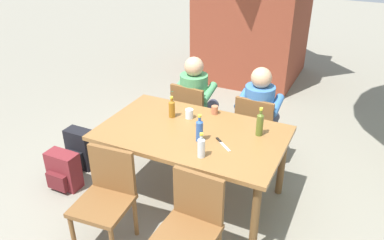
% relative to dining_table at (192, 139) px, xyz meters
% --- Properties ---
extents(ground_plane, '(24.00, 24.00, 0.00)m').
position_rel_dining_table_xyz_m(ground_plane, '(0.00, 0.00, -0.69)').
color(ground_plane, gray).
extents(dining_table, '(1.73, 1.06, 0.77)m').
position_rel_dining_table_xyz_m(dining_table, '(0.00, 0.00, 0.00)').
color(dining_table, olive).
rests_on(dining_table, ground_plane).
extents(chair_far_right, '(0.45, 0.45, 0.87)m').
position_rel_dining_table_xyz_m(chair_far_right, '(0.39, 0.83, -0.20)').
color(chair_far_right, brown).
rests_on(chair_far_right, ground_plane).
extents(chair_far_left, '(0.48, 0.48, 0.87)m').
position_rel_dining_table_xyz_m(chair_far_left, '(-0.40, 0.83, -0.20)').
color(chair_far_left, brown).
rests_on(chair_far_left, ground_plane).
extents(chair_near_left, '(0.48, 0.48, 0.87)m').
position_rel_dining_table_xyz_m(chair_near_left, '(-0.40, -0.83, -0.20)').
color(chair_near_left, brown).
rests_on(chair_near_left, ground_plane).
extents(chair_near_right, '(0.45, 0.45, 0.87)m').
position_rel_dining_table_xyz_m(chair_near_right, '(0.39, -0.83, -0.20)').
color(chair_near_right, brown).
rests_on(chair_near_right, ground_plane).
extents(person_in_white_shirt, '(0.47, 0.61, 1.18)m').
position_rel_dining_table_xyz_m(person_in_white_shirt, '(0.39, 0.94, -0.03)').
color(person_in_white_shirt, '#3D70B2').
rests_on(person_in_white_shirt, ground_plane).
extents(person_in_plaid_shirt, '(0.47, 0.61, 1.18)m').
position_rel_dining_table_xyz_m(person_in_plaid_shirt, '(-0.39, 0.94, -0.03)').
color(person_in_plaid_shirt, '#4C935B').
rests_on(person_in_plaid_shirt, ground_plane).
extents(bottle_blue, '(0.06, 0.06, 0.26)m').
position_rel_dining_table_xyz_m(bottle_blue, '(0.13, -0.12, 0.19)').
color(bottle_blue, '#2D56A3').
rests_on(bottle_blue, dining_table).
extents(bottle_clear, '(0.06, 0.06, 0.22)m').
position_rel_dining_table_xyz_m(bottle_clear, '(0.26, -0.35, 0.18)').
color(bottle_clear, white).
rests_on(bottle_clear, dining_table).
extents(bottle_olive, '(0.06, 0.06, 0.28)m').
position_rel_dining_table_xyz_m(bottle_olive, '(0.58, 0.21, 0.20)').
color(bottle_olive, '#566623').
rests_on(bottle_olive, dining_table).
extents(bottle_amber, '(0.06, 0.06, 0.22)m').
position_rel_dining_table_xyz_m(bottle_amber, '(-0.31, 0.18, 0.18)').
color(bottle_amber, '#996019').
rests_on(bottle_amber, dining_table).
extents(cup_glass, '(0.08, 0.08, 0.10)m').
position_rel_dining_table_xyz_m(cup_glass, '(-0.14, 0.23, 0.13)').
color(cup_glass, silver).
rests_on(cup_glass, dining_table).
extents(cup_terracotta, '(0.07, 0.07, 0.09)m').
position_rel_dining_table_xyz_m(cup_terracotta, '(0.05, 0.43, 0.13)').
color(cup_terracotta, '#BC6B47').
rests_on(cup_terracotta, dining_table).
extents(table_knife, '(0.20, 0.17, 0.01)m').
position_rel_dining_table_xyz_m(table_knife, '(0.34, -0.09, 0.09)').
color(table_knife, silver).
rests_on(table_knife, dining_table).
extents(backpack_by_near_side, '(0.30, 0.23, 0.47)m').
position_rel_dining_table_xyz_m(backpack_by_near_side, '(-1.38, -0.07, -0.46)').
color(backpack_by_near_side, black).
rests_on(backpack_by_near_side, ground_plane).
extents(backpack_by_far_side, '(0.34, 0.23, 0.41)m').
position_rel_dining_table_xyz_m(backpack_by_far_side, '(-1.28, -0.44, -0.49)').
color(backpack_by_far_side, maroon).
rests_on(backpack_by_far_side, ground_plane).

